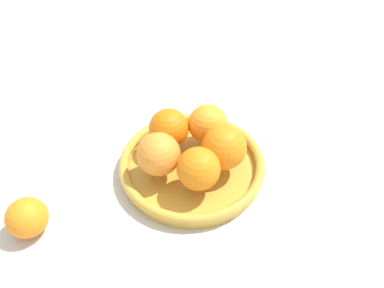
# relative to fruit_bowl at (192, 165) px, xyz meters

# --- Properties ---
(ground_plane) EXTENTS (4.00, 4.00, 0.00)m
(ground_plane) POSITION_rel_fruit_bowl_xyz_m (0.00, 0.00, -0.02)
(ground_plane) COLOR beige
(fruit_bowl) EXTENTS (0.27, 0.27, 0.03)m
(fruit_bowl) POSITION_rel_fruit_bowl_xyz_m (0.00, 0.00, 0.00)
(fruit_bowl) COLOR gold
(fruit_bowl) RESTS_ON ground_plane
(orange_pile) EXTENTS (0.19, 0.18, 0.08)m
(orange_pile) POSITION_rel_fruit_bowl_xyz_m (0.00, -0.00, 0.05)
(orange_pile) COLOR orange
(orange_pile) RESTS_ON fruit_bowl
(stray_orange) EXTENTS (0.07, 0.07, 0.07)m
(stray_orange) POSITION_rel_fruit_bowl_xyz_m (-0.28, -0.08, 0.02)
(stray_orange) COLOR orange
(stray_orange) RESTS_ON ground_plane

